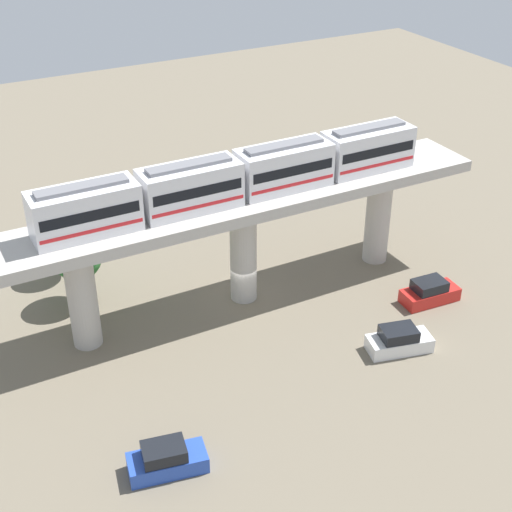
# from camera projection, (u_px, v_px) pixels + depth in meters

# --- Properties ---
(ground_plane) EXTENTS (120.00, 120.00, 0.00)m
(ground_plane) POSITION_uv_depth(u_px,v_px,m) (244.00, 297.00, 53.90)
(ground_plane) COLOR #706654
(viaduct) EXTENTS (5.20, 35.80, 8.12)m
(viaduct) POSITION_uv_depth(u_px,v_px,m) (243.00, 221.00, 50.69)
(viaduct) COLOR #B7B2AA
(viaduct) RESTS_ON ground
(train) EXTENTS (2.64, 27.45, 3.24)m
(train) POSITION_uv_depth(u_px,v_px,m) (238.00, 177.00, 48.87)
(train) COLOR silver
(train) RESTS_ON viaduct
(parked_car_white) EXTENTS (2.74, 4.51, 1.76)m
(parked_car_white) POSITION_uv_depth(u_px,v_px,m) (399.00, 341.00, 48.14)
(parked_car_white) COLOR white
(parked_car_white) RESTS_ON ground
(parked_car_red) EXTENTS (2.09, 4.32, 1.76)m
(parked_car_red) POSITION_uv_depth(u_px,v_px,m) (430.00, 292.00, 53.06)
(parked_car_red) COLOR red
(parked_car_red) RESTS_ON ground
(parked_car_blue) EXTENTS (2.57, 4.47, 1.76)m
(parked_car_blue) POSITION_uv_depth(u_px,v_px,m) (167.00, 460.00, 39.18)
(parked_car_blue) COLOR #284CB7
(parked_car_blue) RESTS_ON ground
(tree_near_viaduct) EXTENTS (3.16, 3.16, 5.49)m
(tree_near_viaduct) POSITION_uv_depth(u_px,v_px,m) (62.00, 229.00, 54.72)
(tree_near_viaduct) COLOR brown
(tree_near_viaduct) RESTS_ON ground
(tree_mid_lot) EXTENTS (3.47, 3.47, 5.51)m
(tree_mid_lot) POSITION_uv_depth(u_px,v_px,m) (77.00, 257.00, 51.49)
(tree_mid_lot) COLOR brown
(tree_mid_lot) RESTS_ON ground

